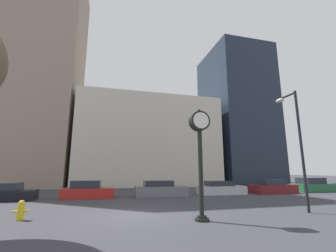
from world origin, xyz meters
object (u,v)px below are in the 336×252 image
object	(u,v)px
car_grey	(160,189)
street_lamp_right	(294,130)
car_black	(5,193)
street_clock	(200,144)
car_red	(88,191)
car_silver	(221,189)
car_maroon	(273,187)
fire_hydrant_near	(21,210)
car_green	(312,186)

from	to	relation	value
car_grey	street_lamp_right	world-z (taller)	street_lamp_right
car_black	car_grey	bearing A→B (deg)	0.97
street_clock	car_black	world-z (taller)	street_clock
car_red	street_clock	bearing A→B (deg)	-58.52
car_silver	car_maroon	bearing A→B (deg)	-0.88
street_clock	car_silver	xyz separation A→B (m)	(6.12, 9.96, -2.80)
car_maroon	car_black	bearing A→B (deg)	179.08
fire_hydrant_near	car_black	bearing A→B (deg)	114.77
car_silver	car_green	size ratio (longest dim) A/B	1.05
car_red	car_green	bearing A→B (deg)	2.73
car_grey	car_silver	bearing A→B (deg)	2.93
car_grey	car_black	bearing A→B (deg)	-178.41
car_red	fire_hydrant_near	size ratio (longest dim) A/B	4.84
car_grey	street_lamp_right	xyz separation A→B (m)	(5.68, -9.05, 3.79)
car_black	car_red	distance (m)	5.64
car_black	car_maroon	bearing A→B (deg)	0.35
car_silver	street_lamp_right	xyz separation A→B (m)	(-0.07, -9.21, 3.83)
car_silver	car_green	bearing A→B (deg)	3.02
street_clock	car_silver	world-z (taller)	street_clock
fire_hydrant_near	street_lamp_right	world-z (taller)	street_lamp_right
car_silver	car_maroon	distance (m)	5.34
street_lamp_right	car_silver	bearing A→B (deg)	89.54
car_black	car_grey	world-z (taller)	car_grey
car_red	car_green	size ratio (longest dim) A/B	0.96
car_black	car_maroon	xyz separation A→B (m)	(22.56, -0.13, 0.02)
car_silver	fire_hydrant_near	bearing A→B (deg)	-147.53
street_clock	car_green	world-z (taller)	street_clock
car_maroon	car_red	bearing A→B (deg)	178.00
car_black	car_green	bearing A→B (deg)	1.19
car_green	street_lamp_right	bearing A→B (deg)	-137.22
street_clock	fire_hydrant_near	distance (m)	8.42
street_clock	car_green	bearing A→B (deg)	30.99
street_clock	car_black	xyz separation A→B (m)	(-11.11, 9.74, -2.79)
car_black	fire_hydrant_near	xyz separation A→B (m)	(3.50, -7.58, -0.10)
car_red	car_silver	distance (m)	11.60
street_clock	car_silver	bearing A→B (deg)	58.41
car_black	car_red	xyz separation A→B (m)	(5.63, 0.29, 0.04)
fire_hydrant_near	street_lamp_right	distance (m)	14.29
car_silver	car_green	world-z (taller)	car_green
car_black	car_maroon	size ratio (longest dim) A/B	0.91
car_green	car_grey	bearing A→B (deg)	-177.69
car_red	street_lamp_right	xyz separation A→B (m)	(11.53, -9.28, 3.78)
car_green	car_silver	bearing A→B (deg)	-178.22
car_red	car_grey	xyz separation A→B (m)	(5.85, -0.23, -0.01)
car_silver	car_black	bearing A→B (deg)	-176.38
street_lamp_right	car_maroon	bearing A→B (deg)	58.64
car_grey	car_silver	distance (m)	5.76
car_maroon	car_green	size ratio (longest dim) A/B	1.02
street_lamp_right	car_red	bearing A→B (deg)	141.17
car_grey	fire_hydrant_near	bearing A→B (deg)	-134.96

